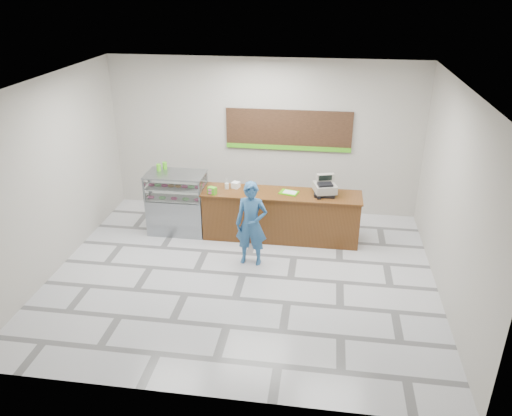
# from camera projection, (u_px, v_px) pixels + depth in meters

# --- Properties ---
(floor) EXTENTS (7.00, 7.00, 0.00)m
(floor) POSITION_uv_depth(u_px,v_px,m) (243.00, 275.00, 9.27)
(floor) COLOR silver
(floor) RESTS_ON ground
(back_wall) EXTENTS (7.00, 0.00, 7.00)m
(back_wall) POSITION_uv_depth(u_px,v_px,m) (264.00, 137.00, 11.23)
(back_wall) COLOR #B8B4A9
(back_wall) RESTS_ON floor
(ceiling) EXTENTS (7.00, 7.00, 0.00)m
(ceiling) POSITION_uv_depth(u_px,v_px,m) (240.00, 84.00, 7.80)
(ceiling) COLOR silver
(ceiling) RESTS_ON back_wall
(sales_counter) EXTENTS (3.26, 0.76, 1.03)m
(sales_counter) POSITION_uv_depth(u_px,v_px,m) (281.00, 216.00, 10.37)
(sales_counter) COLOR #5F3214
(sales_counter) RESTS_ON floor
(display_case) EXTENTS (1.22, 0.72, 1.33)m
(display_case) POSITION_uv_depth(u_px,v_px,m) (177.00, 202.00, 10.59)
(display_case) COLOR gray
(display_case) RESTS_ON floor
(menu_board) EXTENTS (2.80, 0.06, 0.90)m
(menu_board) POSITION_uv_depth(u_px,v_px,m) (288.00, 131.00, 11.04)
(menu_board) COLOR black
(menu_board) RESTS_ON back_wall
(cash_register) EXTENTS (0.52, 0.53, 0.40)m
(cash_register) POSITION_uv_depth(u_px,v_px,m) (325.00, 187.00, 10.04)
(cash_register) COLOR black
(cash_register) RESTS_ON sales_counter
(card_terminal) EXTENTS (0.09, 0.15, 0.04)m
(card_terminal) POSITION_uv_depth(u_px,v_px,m) (319.00, 198.00, 9.90)
(card_terminal) COLOR black
(card_terminal) RESTS_ON sales_counter
(serving_tray) EXTENTS (0.42, 0.35, 0.02)m
(serving_tray) POSITION_uv_depth(u_px,v_px,m) (289.00, 193.00, 10.15)
(serving_tray) COLOR #3FBC05
(serving_tray) RESTS_ON sales_counter
(napkin_box) EXTENTS (0.19, 0.19, 0.12)m
(napkin_box) POSITION_uv_depth(u_px,v_px,m) (236.00, 185.00, 10.38)
(napkin_box) COLOR white
(napkin_box) RESTS_ON sales_counter
(straw_cup) EXTENTS (0.08, 0.08, 0.12)m
(straw_cup) POSITION_uv_depth(u_px,v_px,m) (227.00, 186.00, 10.34)
(straw_cup) COLOR silver
(straw_cup) RESTS_ON sales_counter
(promo_box) EXTENTS (0.20, 0.16, 0.15)m
(promo_box) POSITION_uv_depth(u_px,v_px,m) (212.00, 191.00, 10.08)
(promo_box) COLOR #4CB61B
(promo_box) RESTS_ON sales_counter
(donut_decal) EXTENTS (0.17, 0.17, 0.00)m
(donut_decal) POSITION_uv_depth(u_px,v_px,m) (321.00, 195.00, 10.05)
(donut_decal) COLOR #DF5391
(donut_decal) RESTS_ON sales_counter
(green_cup_left) EXTENTS (0.09, 0.09, 0.14)m
(green_cup_left) POSITION_uv_depth(u_px,v_px,m) (159.00, 167.00, 10.45)
(green_cup_left) COLOR #4CB61B
(green_cup_left) RESTS_ON display_case
(green_cup_right) EXTENTS (0.09, 0.09, 0.15)m
(green_cup_right) POSITION_uv_depth(u_px,v_px,m) (165.00, 165.00, 10.55)
(green_cup_right) COLOR #4CB61B
(green_cup_right) RESTS_ON display_case
(customer) EXTENTS (0.62, 0.43, 1.65)m
(customer) POSITION_uv_depth(u_px,v_px,m) (251.00, 224.00, 9.34)
(customer) COLOR #2B5B8E
(customer) RESTS_ON floor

